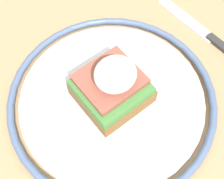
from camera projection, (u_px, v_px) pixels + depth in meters
The scene contains 4 objects.
dining_table at pixel (119, 155), 0.52m from camera, with size 1.05×0.79×0.78m.
plate at pixel (112, 99), 0.43m from camera, with size 0.29×0.29×0.02m.
sandwich at pixel (112, 86), 0.39m from camera, with size 0.09×0.08×0.08m.
knife at pixel (214, 40), 0.48m from camera, with size 0.02×0.20×0.01m.
Camera 1 is at (-0.11, -0.12, 1.17)m, focal length 50.00 mm.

